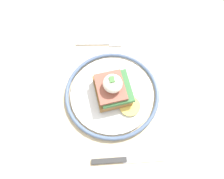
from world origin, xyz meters
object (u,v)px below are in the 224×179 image
Objects in this scene: sandwich at (113,89)px; fork at (102,43)px; plate at (112,94)px; knife at (123,160)px.

sandwich is 0.90× the size of fork.
plate is 1.84× the size of fork.
sandwich is (0.00, 0.00, 0.03)m from plate.
knife is at bearing -4.62° from plate.
fork is 0.76× the size of knife.
sandwich reaches higher than knife.
sandwich reaches higher than fork.
plate is 0.03m from sandwich.
knife is at bearing -3.70° from fork.
sandwich is 0.17m from knife.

